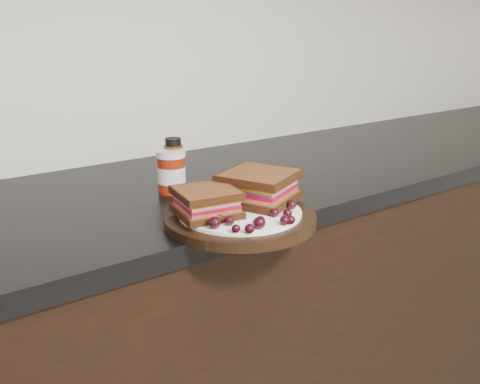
% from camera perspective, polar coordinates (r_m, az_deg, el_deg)
% --- Properties ---
extents(base_cabinets, '(3.96, 0.58, 0.86)m').
position_cam_1_polar(base_cabinets, '(1.41, -7.34, -18.35)').
color(base_cabinets, black).
rests_on(base_cabinets, ground_plane).
extents(countertop, '(3.98, 0.60, 0.04)m').
position_cam_1_polar(countertop, '(1.20, -8.16, -0.66)').
color(countertop, black).
rests_on(countertop, base_cabinets).
extents(plate, '(0.28, 0.28, 0.02)m').
position_cam_1_polar(plate, '(0.98, -0.00, -2.83)').
color(plate, black).
rests_on(plate, countertop).
extents(sandwich_left, '(0.12, 0.12, 0.05)m').
position_cam_1_polar(sandwich_left, '(0.95, -3.59, -1.08)').
color(sandwich_left, brown).
rests_on(sandwich_left, plate).
extents(sandwich_right, '(0.17, 0.17, 0.06)m').
position_cam_1_polar(sandwich_right, '(1.02, 2.04, 0.54)').
color(sandwich_right, brown).
rests_on(sandwich_right, plate).
extents(grape_0, '(0.02, 0.02, 0.02)m').
position_cam_1_polar(grape_0, '(0.89, -2.74, -3.29)').
color(grape_0, black).
rests_on(grape_0, plate).
extents(grape_1, '(0.02, 0.02, 0.02)m').
position_cam_1_polar(grape_1, '(0.91, -1.13, -3.07)').
color(grape_1, black).
rests_on(grape_1, plate).
extents(grape_2, '(0.02, 0.02, 0.01)m').
position_cam_1_polar(grape_2, '(0.88, -0.44, -3.93)').
color(grape_2, black).
rests_on(grape_2, plate).
extents(grape_3, '(0.02, 0.02, 0.02)m').
position_cam_1_polar(grape_3, '(0.87, 1.03, -3.93)').
color(grape_3, black).
rests_on(grape_3, plate).
extents(grape_4, '(0.02, 0.02, 0.02)m').
position_cam_1_polar(grape_4, '(0.89, 2.08, -3.31)').
color(grape_4, black).
rests_on(grape_4, plate).
extents(grape_5, '(0.02, 0.02, 0.02)m').
position_cam_1_polar(grape_5, '(0.91, 2.18, -3.07)').
color(grape_5, black).
rests_on(grape_5, plate).
extents(grape_6, '(0.02, 0.02, 0.02)m').
position_cam_1_polar(grape_6, '(0.91, 4.79, -3.04)').
color(grape_6, black).
rests_on(grape_6, plate).
extents(grape_7, '(0.02, 0.02, 0.02)m').
position_cam_1_polar(grape_7, '(0.92, 5.43, -2.97)').
color(grape_7, black).
rests_on(grape_7, plate).
extents(grape_8, '(0.02, 0.02, 0.02)m').
position_cam_1_polar(grape_8, '(0.95, 5.08, -2.29)').
color(grape_8, black).
rests_on(grape_8, plate).
extents(grape_9, '(0.02, 0.02, 0.02)m').
position_cam_1_polar(grape_9, '(0.95, 3.70, -2.22)').
color(grape_9, black).
rests_on(grape_9, plate).
extents(grape_10, '(0.02, 0.02, 0.02)m').
position_cam_1_polar(grape_10, '(0.99, 5.53, -1.32)').
color(grape_10, black).
rests_on(grape_10, plate).
extents(grape_11, '(0.02, 0.02, 0.02)m').
position_cam_1_polar(grape_11, '(1.00, 4.25, -1.06)').
color(grape_11, black).
rests_on(grape_11, plate).
extents(grape_12, '(0.02, 0.02, 0.02)m').
position_cam_1_polar(grape_12, '(1.02, 5.08, -0.86)').
color(grape_12, black).
rests_on(grape_12, plate).
extents(grape_13, '(0.02, 0.02, 0.02)m').
position_cam_1_polar(grape_13, '(1.04, 3.30, -0.40)').
color(grape_13, black).
rests_on(grape_13, plate).
extents(grape_14, '(0.02, 0.02, 0.01)m').
position_cam_1_polar(grape_14, '(1.04, 2.71, -0.43)').
color(grape_14, black).
rests_on(grape_14, plate).
extents(grape_15, '(0.02, 0.02, 0.02)m').
position_cam_1_polar(grape_15, '(1.01, 1.22, -0.73)').
color(grape_15, black).
rests_on(grape_15, plate).
extents(grape_16, '(0.02, 0.02, 0.02)m').
position_cam_1_polar(grape_16, '(0.99, -4.11, -1.33)').
color(grape_16, black).
rests_on(grape_16, plate).
extents(grape_17, '(0.02, 0.02, 0.02)m').
position_cam_1_polar(grape_17, '(0.99, -3.41, -1.45)').
color(grape_17, black).
rests_on(grape_17, plate).
extents(grape_18, '(0.02, 0.02, 0.02)m').
position_cam_1_polar(grape_18, '(0.96, -4.09, -1.82)').
color(grape_18, black).
rests_on(grape_18, plate).
extents(grape_19, '(0.02, 0.02, 0.02)m').
position_cam_1_polar(grape_19, '(0.95, -4.20, -2.01)').
color(grape_19, black).
rests_on(grape_19, plate).
extents(grape_20, '(0.02, 0.02, 0.01)m').
position_cam_1_polar(grape_20, '(0.93, -2.88, -2.64)').
color(grape_20, black).
rests_on(grape_20, plate).
extents(grape_21, '(0.02, 0.02, 0.02)m').
position_cam_1_polar(grape_21, '(0.93, -2.31, -2.63)').
color(grape_21, black).
rests_on(grape_21, plate).
extents(grape_22, '(0.02, 0.02, 0.02)m').
position_cam_1_polar(grape_22, '(0.97, -3.34, -1.80)').
color(grape_22, black).
rests_on(grape_22, plate).
extents(grape_23, '(0.02, 0.02, 0.02)m').
position_cam_1_polar(grape_23, '(0.96, -5.43, -2.02)').
color(grape_23, black).
rests_on(grape_23, plate).
extents(grape_24, '(0.02, 0.02, 0.01)m').
position_cam_1_polar(grape_24, '(0.94, -3.44, -2.50)').
color(grape_24, black).
rests_on(grape_24, plate).
extents(condiment_jar, '(0.08, 0.08, 0.09)m').
position_cam_1_polar(condiment_jar, '(1.16, -7.33, 2.20)').
color(condiment_jar, maroon).
rests_on(condiment_jar, countertop).
extents(oil_bottle, '(0.05, 0.05, 0.11)m').
position_cam_1_polar(oil_bottle, '(1.18, -7.07, 3.00)').
color(oil_bottle, '#4B2607').
rests_on(oil_bottle, countertop).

